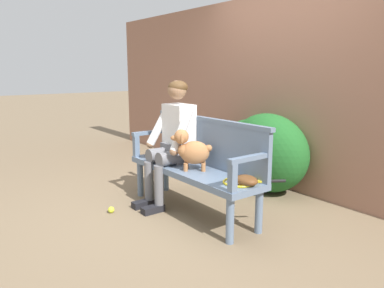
% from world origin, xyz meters
% --- Properties ---
extents(ground_plane, '(40.00, 40.00, 0.00)m').
position_xyz_m(ground_plane, '(0.00, 0.00, 0.00)').
color(ground_plane, '#7A664C').
extents(brick_garden_fence, '(8.00, 0.30, 2.35)m').
position_xyz_m(brick_garden_fence, '(0.00, 1.54, 1.18)').
color(brick_garden_fence, '#936651').
rests_on(brick_garden_fence, ground).
extents(hedge_bush_far_left, '(0.76, 0.72, 0.83)m').
position_xyz_m(hedge_bush_far_left, '(-0.39, 1.21, 0.41)').
color(hedge_bush_far_left, '#1E5B23').
rests_on(hedge_bush_far_left, ground).
extents(hedge_bush_far_right, '(1.09, 0.74, 0.94)m').
position_xyz_m(hedge_bush_far_right, '(-0.01, 1.14, 0.47)').
color(hedge_bush_far_right, '#1E5B23').
rests_on(hedge_bush_far_right, ground).
extents(garden_bench, '(1.69, 0.47, 0.47)m').
position_xyz_m(garden_bench, '(0.00, 0.00, 0.40)').
color(garden_bench, slate).
rests_on(garden_bench, ground).
extents(bench_backrest, '(1.73, 0.06, 0.50)m').
position_xyz_m(bench_backrest, '(0.00, 0.21, 0.72)').
color(bench_backrest, slate).
rests_on(bench_backrest, garden_bench).
extents(bench_armrest_left_end, '(0.06, 0.47, 0.28)m').
position_xyz_m(bench_armrest_left_end, '(-0.80, -0.08, 0.67)').
color(bench_armrest_left_end, slate).
rests_on(bench_armrest_left_end, garden_bench).
extents(bench_armrest_right_end, '(0.06, 0.47, 0.28)m').
position_xyz_m(bench_armrest_right_end, '(0.80, -0.08, 0.67)').
color(bench_armrest_right_end, slate).
rests_on(bench_armrest_right_end, garden_bench).
extents(person_seated, '(0.56, 0.64, 1.34)m').
position_xyz_m(person_seated, '(-0.33, -0.01, 0.74)').
color(person_seated, black).
rests_on(person_seated, ground).
extents(dog_on_bench, '(0.34, 0.38, 0.41)m').
position_xyz_m(dog_on_bench, '(0.04, -0.04, 0.67)').
color(dog_on_bench, '#AD7042').
rests_on(dog_on_bench, garden_bench).
extents(tennis_racket, '(0.44, 0.55, 0.03)m').
position_xyz_m(tennis_racket, '(0.67, 0.05, 0.48)').
color(tennis_racket, yellow).
rests_on(tennis_racket, garden_bench).
extents(baseball_glove, '(0.23, 0.19, 0.09)m').
position_xyz_m(baseball_glove, '(0.74, 0.03, 0.51)').
color(baseball_glove, brown).
rests_on(baseball_glove, garden_bench).
extents(tennis_ball, '(0.07, 0.07, 0.07)m').
position_xyz_m(tennis_ball, '(-0.48, -0.68, 0.03)').
color(tennis_ball, '#CCDB33').
rests_on(tennis_ball, ground).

